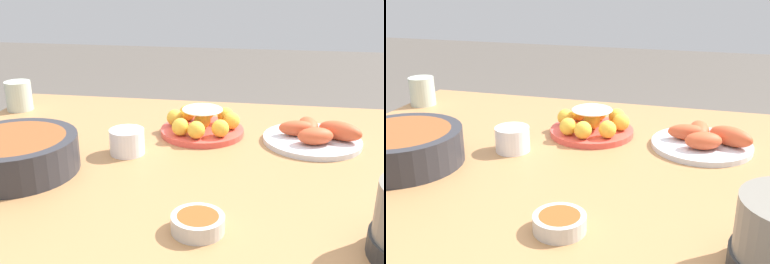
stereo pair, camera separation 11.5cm
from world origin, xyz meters
The scene contains 7 objects.
dining_table centered at (0.00, 0.00, 0.64)m, with size 1.30×1.04×0.73m.
cake_plate centered at (-0.03, -0.20, 0.76)m, with size 0.23×0.23×0.08m.
serving_bowl centered at (0.36, 0.11, 0.77)m, with size 0.28×0.28×0.08m.
sauce_bowl centered at (-0.09, 0.29, 0.75)m, with size 0.10×0.10×0.03m.
seafood_platter centered at (-0.33, -0.18, 0.75)m, with size 0.26×0.25×0.06m.
cup_near centered at (0.59, -0.33, 0.78)m, with size 0.08×0.08×0.09m.
cup_far centered at (0.14, -0.03, 0.76)m, with size 0.09×0.09×0.06m.
Camera 2 is at (-0.30, 0.94, 1.16)m, focal length 42.00 mm.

